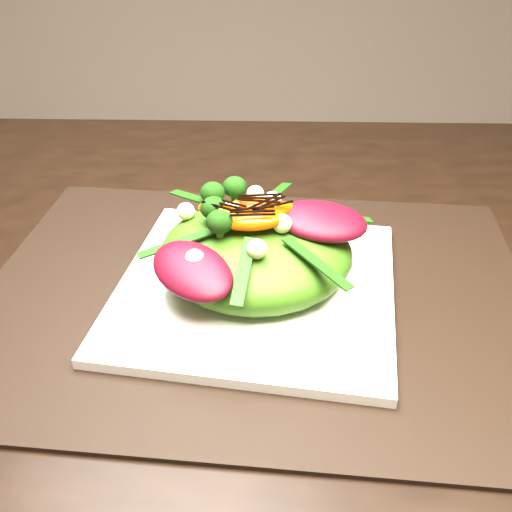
{
  "coord_description": "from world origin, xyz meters",
  "views": [
    {
      "loc": [
        -0.17,
        -0.54,
        1.12
      ],
      "look_at": [
        -0.19,
        -0.05,
        0.8
      ],
      "focal_mm": 42.0,
      "sensor_mm": 36.0,
      "label": 1
    }
  ],
  "objects_px": {
    "dining_table": "(424,285)",
    "salad_bowl": "(256,276)",
    "lettuce_mound": "(256,252)",
    "orange_segment": "(234,204)",
    "placemat": "(256,293)",
    "plate_base": "(256,287)"
  },
  "relations": [
    {
      "from": "dining_table",
      "to": "placemat",
      "type": "height_order",
      "value": "dining_table"
    },
    {
      "from": "dining_table",
      "to": "placemat",
      "type": "xyz_separation_m",
      "value": [
        -0.19,
        -0.05,
        0.02
      ]
    },
    {
      "from": "plate_base",
      "to": "lettuce_mound",
      "type": "xyz_separation_m",
      "value": [
        0.0,
        -0.0,
        0.04
      ]
    },
    {
      "from": "salad_bowl",
      "to": "lettuce_mound",
      "type": "bearing_deg",
      "value": -90.0
    },
    {
      "from": "orange_segment",
      "to": "plate_base",
      "type": "bearing_deg",
      "value": -50.8
    },
    {
      "from": "placemat",
      "to": "salad_bowl",
      "type": "bearing_deg",
      "value": -90.0
    },
    {
      "from": "salad_bowl",
      "to": "lettuce_mound",
      "type": "relative_size",
      "value": 1.3
    },
    {
      "from": "placemat",
      "to": "lettuce_mound",
      "type": "distance_m",
      "value": 0.05
    },
    {
      "from": "plate_base",
      "to": "lettuce_mound",
      "type": "distance_m",
      "value": 0.04
    },
    {
      "from": "dining_table",
      "to": "salad_bowl",
      "type": "bearing_deg",
      "value": -164.73
    },
    {
      "from": "lettuce_mound",
      "to": "orange_segment",
      "type": "bearing_deg",
      "value": 129.2
    },
    {
      "from": "salad_bowl",
      "to": "orange_segment",
      "type": "height_order",
      "value": "orange_segment"
    },
    {
      "from": "salad_bowl",
      "to": "lettuce_mound",
      "type": "height_order",
      "value": "lettuce_mound"
    },
    {
      "from": "placemat",
      "to": "salad_bowl",
      "type": "xyz_separation_m",
      "value": [
        0.0,
        -0.0,
        0.02
      ]
    },
    {
      "from": "lettuce_mound",
      "to": "orange_segment",
      "type": "xyz_separation_m",
      "value": [
        -0.02,
        0.03,
        0.04
      ]
    },
    {
      "from": "placemat",
      "to": "salad_bowl",
      "type": "height_order",
      "value": "salad_bowl"
    },
    {
      "from": "dining_table",
      "to": "orange_segment",
      "type": "relative_size",
      "value": 27.67
    },
    {
      "from": "dining_table",
      "to": "placemat",
      "type": "bearing_deg",
      "value": -164.73
    },
    {
      "from": "placemat",
      "to": "dining_table",
      "type": "bearing_deg",
      "value": 15.27
    },
    {
      "from": "dining_table",
      "to": "lettuce_mound",
      "type": "relative_size",
      "value": 8.46
    },
    {
      "from": "orange_segment",
      "to": "salad_bowl",
      "type": "bearing_deg",
      "value": -50.8
    },
    {
      "from": "plate_base",
      "to": "orange_segment",
      "type": "xyz_separation_m",
      "value": [
        -0.02,
        0.03,
        0.08
      ]
    }
  ]
}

